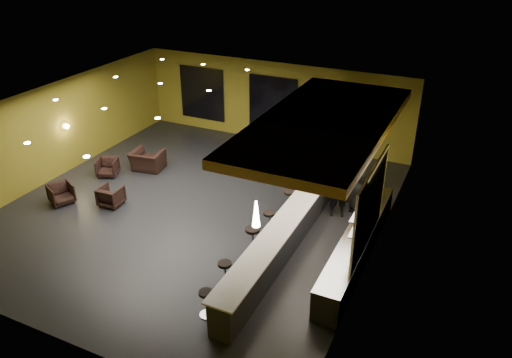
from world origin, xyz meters
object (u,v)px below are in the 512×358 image
at_px(bar_stool_1, 225,271).
at_px(staff_b, 354,183).
at_px(bar_stool_3, 269,220).
at_px(bar_stool_5, 302,182).
at_px(bar_stool_4, 290,199).
at_px(staff_a, 339,191).
at_px(bar_counter, 285,236).
at_px(pendant_2, 322,141).
at_px(bar_stool_0, 206,300).
at_px(staff_c, 358,191).
at_px(armchair_c, 108,167).
at_px(prep_counter, 357,246).
at_px(armchair_d, 148,160).
at_px(armchair_b, 111,196).
at_px(column, 336,140).
at_px(pendant_1, 294,172).
at_px(armchair_a, 61,194).
at_px(pendant_0, 256,214).
at_px(bar_stool_2, 252,238).

bearing_deg(bar_stool_1, staff_b, 71.03).
xyz_separation_m(bar_stool_3, bar_stool_5, (0.04, 2.83, -0.01)).
bearing_deg(bar_stool_4, staff_a, 21.53).
relative_size(bar_counter, bar_stool_4, 9.36).
distance_m(pendant_2, bar_stool_0, 6.66).
xyz_separation_m(staff_c, armchair_c, (-9.26, -1.43, -0.42)).
height_order(prep_counter, staff_a, staff_a).
bearing_deg(armchair_d, pendant_2, 173.03).
bearing_deg(armchair_b, column, -147.54).
distance_m(pendant_1, armchair_a, 8.33).
relative_size(prep_counter, staff_b, 3.46).
xyz_separation_m(bar_counter, bar_stool_3, (-0.80, 0.63, -0.02)).
height_order(staff_b, armchair_a, staff_b).
bearing_deg(staff_b, pendant_2, -154.28).
relative_size(staff_b, armchair_c, 2.33).
height_order(staff_b, armchair_d, staff_b).
xyz_separation_m(pendant_1, armchair_a, (-8.00, -1.16, -2.00)).
relative_size(bar_counter, bar_stool_1, 10.55).
bearing_deg(armchair_b, prep_counter, -179.93).
relative_size(column, bar_stool_4, 4.09).
bearing_deg(column, armchair_c, -159.75).
bearing_deg(pendant_1, staff_a, 68.64).
bearing_deg(armchair_d, bar_stool_0, 126.44).
relative_size(bar_counter, pendant_2, 11.43).
height_order(armchair_a, bar_stool_4, bar_stool_4).
bearing_deg(pendant_0, bar_stool_2, 118.84).
relative_size(bar_stool_2, bar_stool_4, 1.01).
bearing_deg(bar_stool_1, column, 83.15).
bearing_deg(staff_b, armchair_d, -168.83).
bearing_deg(armchair_d, bar_stool_1, 131.94).
bearing_deg(bar_stool_5, armchair_b, -147.90).
relative_size(bar_stool_3, bar_stool_4, 0.87).
bearing_deg(bar_stool_3, armchair_b, -173.00).
xyz_separation_m(pendant_1, bar_stool_2, (-0.79, -1.06, -1.79)).
bearing_deg(bar_stool_4, staff_b, 38.27).
height_order(staff_c, bar_stool_5, staff_c).
relative_size(bar_stool_0, bar_stool_2, 0.84).
xyz_separation_m(armchair_b, bar_stool_3, (5.56, 0.68, 0.13)).
relative_size(armchair_c, bar_stool_3, 1.00).
distance_m(bar_counter, staff_c, 3.37).
xyz_separation_m(prep_counter, bar_stool_4, (-2.66, 1.49, 0.12)).
distance_m(armchair_b, bar_stool_5, 6.61).
bearing_deg(pendant_0, staff_a, 79.96).
bearing_deg(pendant_2, staff_c, 4.15).
height_order(armchair_a, bar_stool_3, bar_stool_3).
bearing_deg(pendant_2, armchair_d, -178.02).
bearing_deg(staff_b, bar_counter, -101.22).
height_order(armchair_d, bar_stool_2, bar_stool_2).
height_order(staff_c, bar_stool_4, staff_c).
bearing_deg(bar_stool_0, armchair_c, 145.34).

